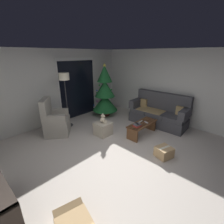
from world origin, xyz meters
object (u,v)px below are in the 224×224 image
Objects in this scene: floor_lamp at (65,82)px; coffee_table at (142,127)px; remote_white at (141,121)px; couch at (159,113)px; cell_phone at (137,123)px; teddy_bear_cream at (103,119)px; cardboard_box_taped_mid_floor at (164,152)px; remote_silver at (146,122)px; ottoman at (103,129)px; christmas_tree at (105,93)px; armchair at (55,122)px; book_stack at (137,125)px.

coffee_table is at bearing -62.06° from floor_lamp.
couch is at bearing 87.89° from remote_white.
couch reaches higher than remote_white.
remote_white is 0.34m from cell_phone.
teddy_bear_cream is 1.92m from cardboard_box_taped_mid_floor.
teddy_bear_cream reaches higher than coffee_table.
remote_silver and remote_white have the same top height.
ottoman is (-0.80, 0.87, -0.06)m from coffee_table.
floor_lamp is at bearing -148.90° from remote_white.
christmas_tree is at bearing 72.13° from cardboard_box_taped_mid_floor.
armchair is 3.96× the size of teddy_bear_cream.
couch reaches higher than coffee_table.
christmas_tree reaches higher than remote_white.
remote_white is (0.05, 0.09, 0.14)m from coffee_table.
book_stack reaches higher than remote_white.
cardboard_box_taped_mid_floor is (-1.65, -1.04, -0.28)m from couch.
teddy_bear_cream is at bearing 155.97° from couch.
cell_phone is at bearing -52.80° from armchair.
christmas_tree is at bearing 109.34° from couch.
floor_lamp is 4.05× the size of cardboard_box_taped_mid_floor.
book_stack is (-0.34, -0.10, 0.02)m from remote_white.
remote_white is (-0.06, 0.16, 0.00)m from remote_silver.
christmas_tree reaches higher than cardboard_box_taped_mid_floor.
coffee_table is at bearing -10.14° from remote_silver.
ottoman is (-1.87, 0.84, -0.20)m from couch.
christmas_tree is at bearing 98.86° from cell_phone.
cell_phone is at bearing 11.56° from remote_silver.
christmas_tree is 1.67m from teddy_bear_cream.
christmas_tree is at bearing 71.27° from book_stack.
ottoman reaches higher than cardboard_box_taped_mid_floor.
cell_phone is (-1.35, -0.03, 0.06)m from couch.
couch is at bearing -34.15° from armchair.
remote_white is at bearing 61.97° from coffee_table.
book_stack is 2.17m from christmas_tree.
ottoman is at bearing 132.53° from teddy_bear_cream.
floor_lamp is at bearing 22.42° from armchair.
remote_silver is 0.55× the size of teddy_bear_cream.
floor_lamp is 4.05× the size of ottoman.
couch reaches higher than teddy_bear_cream.
teddy_bear_cream reaches higher than remote_white.
cardboard_box_taped_mid_floor is (-0.30, -1.01, -0.34)m from cell_phone.
armchair is at bearing -25.45° from remote_silver.
couch is 2.06m from ottoman.
cell_phone reaches higher than ottoman.
remote_silver is 2.13m from christmas_tree.
cardboard_box_taped_mid_floor is (0.22, -1.88, -0.07)m from ottoman.
coffee_table is 2.78m from floor_lamp.
remote_white is at bearing -42.68° from ottoman.
ottoman is 1.00× the size of cardboard_box_taped_mid_floor.
remote_silver is 0.35× the size of cardboard_box_taped_mid_floor.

